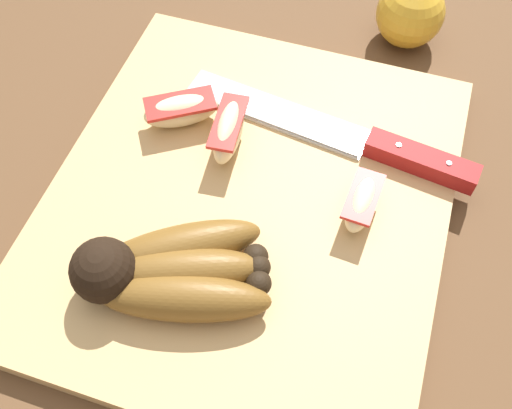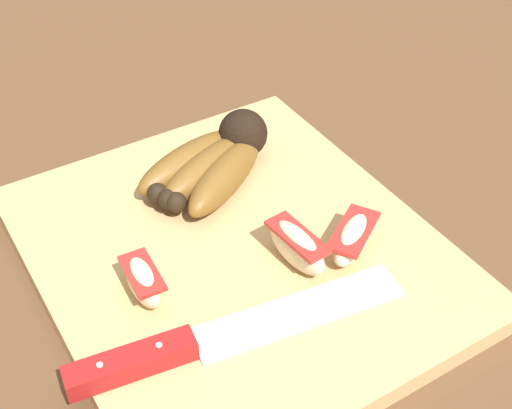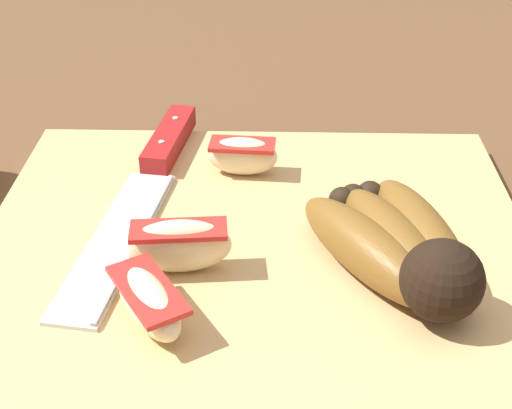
% 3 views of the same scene
% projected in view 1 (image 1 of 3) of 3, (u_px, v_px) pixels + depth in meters
% --- Properties ---
extents(ground_plane, '(6.00, 6.00, 0.00)m').
position_uv_depth(ground_plane, '(232.00, 211.00, 0.52)').
color(ground_plane, brown).
extents(cutting_board, '(0.39, 0.34, 0.02)m').
position_uv_depth(cutting_board, '(248.00, 203.00, 0.51)').
color(cutting_board, tan).
rests_on(cutting_board, ground_plane).
extents(banana_bunch, '(0.12, 0.15, 0.05)m').
position_uv_depth(banana_bunch, '(168.00, 271.00, 0.44)').
color(banana_bunch, black).
rests_on(banana_bunch, cutting_board).
extents(chefs_knife, '(0.07, 0.28, 0.02)m').
position_uv_depth(chefs_knife, '(368.00, 144.00, 0.53)').
color(chefs_knife, silver).
rests_on(chefs_knife, cutting_board).
extents(apple_wedge_near, '(0.06, 0.07, 0.03)m').
position_uv_depth(apple_wedge_near, '(181.00, 110.00, 0.53)').
color(apple_wedge_near, beige).
rests_on(apple_wedge_near, cutting_board).
extents(apple_wedge_middle, '(0.07, 0.03, 0.04)m').
position_uv_depth(apple_wedge_middle, '(229.00, 131.00, 0.52)').
color(apple_wedge_middle, beige).
rests_on(apple_wedge_middle, cutting_board).
extents(apple_wedge_far, '(0.06, 0.03, 0.03)m').
position_uv_depth(apple_wedge_far, '(362.00, 203.00, 0.48)').
color(apple_wedge_far, beige).
rests_on(apple_wedge_far, cutting_board).
extents(whole_apple, '(0.07, 0.07, 0.08)m').
position_uv_depth(whole_apple, '(410.00, 13.00, 0.61)').
color(whole_apple, gold).
rests_on(whole_apple, ground_plane).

